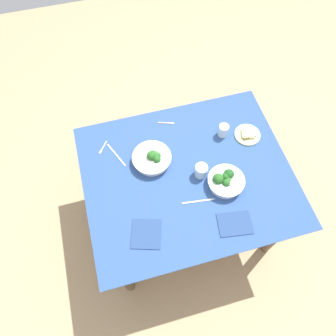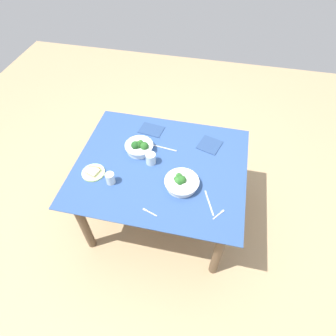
{
  "view_description": "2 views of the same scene",
  "coord_description": "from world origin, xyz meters",
  "px_view_note": "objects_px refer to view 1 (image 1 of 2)",
  "views": [
    {
      "loc": [
        -0.37,
        -0.87,
        2.53
      ],
      "look_at": [
        -0.11,
        0.07,
        0.74
      ],
      "focal_mm": 34.82,
      "sensor_mm": 36.0,
      "label": 1
    },
    {
      "loc": [
        -0.36,
        1.38,
        2.34
      ],
      "look_at": [
        -0.07,
        0.04,
        0.74
      ],
      "focal_mm": 30.23,
      "sensor_mm": 36.0,
      "label": 2
    }
  ],
  "objects_px": {
    "fork_by_near_bowl": "(103,148)",
    "table_knife_right": "(198,201)",
    "broccoli_bowl_near": "(225,181)",
    "napkin_folded_upper": "(146,234)",
    "fork_by_far_bowl": "(167,123)",
    "water_glass_side": "(223,130)",
    "water_glass_center": "(201,171)",
    "table_knife_left": "(116,155)",
    "napkin_folded_lower": "(235,224)",
    "bread_side_plate": "(247,135)",
    "broccoli_bowl_far": "(152,158)"
  },
  "relations": [
    {
      "from": "fork_by_near_bowl",
      "to": "table_knife_right",
      "type": "bearing_deg",
      "value": 80.09
    },
    {
      "from": "broccoli_bowl_near",
      "to": "napkin_folded_upper",
      "type": "height_order",
      "value": "broccoli_bowl_near"
    },
    {
      "from": "fork_by_far_bowl",
      "to": "fork_by_near_bowl",
      "type": "xyz_separation_m",
      "value": [
        -0.46,
        -0.08,
        -0.0
      ]
    },
    {
      "from": "water_glass_side",
      "to": "water_glass_center",
      "type": "bearing_deg",
      "value": -133.37
    },
    {
      "from": "table_knife_left",
      "to": "napkin_folded_upper",
      "type": "relative_size",
      "value": 1.18
    },
    {
      "from": "water_glass_side",
      "to": "table_knife_right",
      "type": "bearing_deg",
      "value": -125.96
    },
    {
      "from": "napkin_folded_upper",
      "to": "napkin_folded_lower",
      "type": "bearing_deg",
      "value": -8.54
    },
    {
      "from": "fork_by_far_bowl",
      "to": "fork_by_near_bowl",
      "type": "relative_size",
      "value": 1.2
    },
    {
      "from": "bread_side_plate",
      "to": "table_knife_left",
      "type": "distance_m",
      "value": 0.88
    },
    {
      "from": "broccoli_bowl_far",
      "to": "fork_by_near_bowl",
      "type": "distance_m",
      "value": 0.35
    },
    {
      "from": "fork_by_near_bowl",
      "to": "napkin_folded_lower",
      "type": "height_order",
      "value": "napkin_folded_lower"
    },
    {
      "from": "water_glass_side",
      "to": "table_knife_left",
      "type": "xyz_separation_m",
      "value": [
        -0.72,
        0.03,
        -0.04
      ]
    },
    {
      "from": "broccoli_bowl_far",
      "to": "fork_by_near_bowl",
      "type": "bearing_deg",
      "value": 147.87
    },
    {
      "from": "napkin_folded_upper",
      "to": "broccoli_bowl_near",
      "type": "bearing_deg",
      "value": 18.59
    },
    {
      "from": "broccoli_bowl_near",
      "to": "bread_side_plate",
      "type": "bearing_deg",
      "value": 47.79
    },
    {
      "from": "water_glass_center",
      "to": "table_knife_left",
      "type": "relative_size",
      "value": 0.43
    },
    {
      "from": "broccoli_bowl_far",
      "to": "bread_side_plate",
      "type": "xyz_separation_m",
      "value": [
        0.66,
        0.03,
        -0.03
      ]
    },
    {
      "from": "bread_side_plate",
      "to": "table_knife_right",
      "type": "bearing_deg",
      "value": -141.53
    },
    {
      "from": "napkin_folded_lower",
      "to": "water_glass_side",
      "type": "bearing_deg",
      "value": 76.74
    },
    {
      "from": "broccoli_bowl_near",
      "to": "water_glass_center",
      "type": "distance_m",
      "value": 0.16
    },
    {
      "from": "broccoli_bowl_far",
      "to": "water_glass_center",
      "type": "height_order",
      "value": "broccoli_bowl_far"
    },
    {
      "from": "table_knife_left",
      "to": "broccoli_bowl_near",
      "type": "bearing_deg",
      "value": 34.92
    },
    {
      "from": "broccoli_bowl_near",
      "to": "table_knife_left",
      "type": "xyz_separation_m",
      "value": [
        -0.61,
        0.38,
        -0.04
      ]
    },
    {
      "from": "fork_by_near_bowl",
      "to": "napkin_folded_lower",
      "type": "distance_m",
      "value": 0.97
    },
    {
      "from": "broccoli_bowl_far",
      "to": "broccoli_bowl_near",
      "type": "bearing_deg",
      "value": -35.15
    },
    {
      "from": "water_glass_center",
      "to": "table_knife_left",
      "type": "bearing_deg",
      "value": 150.21
    },
    {
      "from": "table_knife_left",
      "to": "napkin_folded_upper",
      "type": "bearing_deg",
      "value": -16.31
    },
    {
      "from": "table_knife_right",
      "to": "bread_side_plate",
      "type": "bearing_deg",
      "value": 45.48
    },
    {
      "from": "table_knife_right",
      "to": "napkin_folded_upper",
      "type": "relative_size",
      "value": 1.12
    },
    {
      "from": "broccoli_bowl_near",
      "to": "fork_by_far_bowl",
      "type": "bearing_deg",
      "value": 112.31
    },
    {
      "from": "broccoli_bowl_near",
      "to": "water_glass_center",
      "type": "xyz_separation_m",
      "value": [
        -0.12,
        0.1,
        0.0
      ]
    },
    {
      "from": "broccoli_bowl_far",
      "to": "fork_by_far_bowl",
      "type": "height_order",
      "value": "broccoli_bowl_far"
    },
    {
      "from": "broccoli_bowl_near",
      "to": "table_knife_left",
      "type": "distance_m",
      "value": 0.72
    },
    {
      "from": "broccoli_bowl_near",
      "to": "fork_by_near_bowl",
      "type": "bearing_deg",
      "value": 146.11
    },
    {
      "from": "broccoli_bowl_far",
      "to": "fork_by_near_bowl",
      "type": "relative_size",
      "value": 2.75
    },
    {
      "from": "bread_side_plate",
      "to": "napkin_folded_upper",
      "type": "bearing_deg",
      "value": -149.33
    },
    {
      "from": "table_knife_right",
      "to": "napkin_folded_lower",
      "type": "distance_m",
      "value": 0.25
    },
    {
      "from": "water_glass_center",
      "to": "broccoli_bowl_far",
      "type": "bearing_deg",
      "value": 147.66
    },
    {
      "from": "broccoli_bowl_near",
      "to": "fork_by_near_bowl",
      "type": "height_order",
      "value": "broccoli_bowl_near"
    },
    {
      "from": "broccoli_bowl_far",
      "to": "table_knife_left",
      "type": "bearing_deg",
      "value": 153.59
    },
    {
      "from": "table_knife_right",
      "to": "napkin_folded_lower",
      "type": "xyz_separation_m",
      "value": [
        0.16,
        -0.19,
        0.0
      ]
    },
    {
      "from": "bread_side_plate",
      "to": "table_knife_right",
      "type": "distance_m",
      "value": 0.59
    },
    {
      "from": "broccoli_bowl_far",
      "to": "napkin_folded_lower",
      "type": "bearing_deg",
      "value": -55.98
    },
    {
      "from": "fork_by_far_bowl",
      "to": "water_glass_side",
      "type": "bearing_deg",
      "value": -10.4
    },
    {
      "from": "bread_side_plate",
      "to": "water_glass_side",
      "type": "relative_size",
      "value": 1.93
    },
    {
      "from": "water_glass_center",
      "to": "water_glass_side",
      "type": "xyz_separation_m",
      "value": [
        0.24,
        0.25,
        -0.0
      ]
    },
    {
      "from": "fork_by_near_bowl",
      "to": "napkin_folded_upper",
      "type": "distance_m",
      "value": 0.66
    },
    {
      "from": "water_glass_center",
      "to": "napkin_folded_upper",
      "type": "relative_size",
      "value": 0.51
    },
    {
      "from": "broccoli_bowl_far",
      "to": "bread_side_plate",
      "type": "distance_m",
      "value": 0.66
    },
    {
      "from": "bread_side_plate",
      "to": "fork_by_far_bowl",
      "type": "distance_m",
      "value": 0.55
    }
  ]
}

